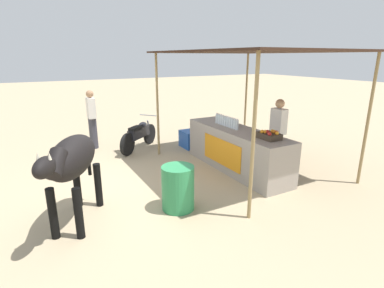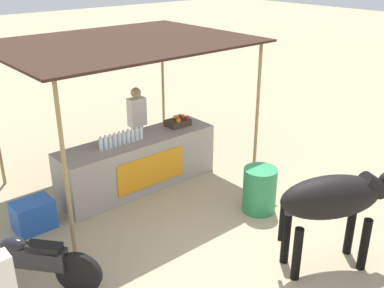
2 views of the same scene
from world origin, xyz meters
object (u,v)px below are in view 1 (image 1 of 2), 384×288
Objects in this scene: water_barrel at (178,188)px; cow at (72,161)px; vendor_behind_counter at (278,135)px; fruit_crate at (269,135)px; stall_counter at (236,149)px; cooler_box at (190,139)px; motorcycle_parked at (139,134)px; passerby_on_street at (92,119)px.

water_barrel is 1.75m from cow.
cow reaches higher than water_barrel.
vendor_behind_counter reaches higher than cow.
fruit_crate reaches higher than water_barrel.
cooler_box is (-2.06, -0.10, -0.24)m from stall_counter.
cow reaches higher than motorcycle_parked.
motorcycle_parked reaches higher than water_barrel.
cooler_box is 0.36× the size of passerby_on_street.
fruit_crate is 0.27× the size of vendor_behind_counter.
cow is (-0.29, -3.65, -0.00)m from fruit_crate.
cow is 3.99m from motorcycle_parked.
water_barrel is at bearing -9.14° from motorcycle_parked.
cow reaches higher than cooler_box.
stall_counter is 5.00× the size of cooler_box.
motorcycle_parked is (-3.29, 2.18, -0.60)m from cow.
vendor_behind_counter reaches higher than motorcycle_parked.
water_barrel is 0.54× the size of motorcycle_parked.
fruit_crate reaches higher than stall_counter.
stall_counter is 2.07m from cooler_box.
water_barrel is 4.41m from passerby_on_street.
vendor_behind_counter is 1.00× the size of passerby_on_street.
fruit_crate is at bearing 31.26° from passerby_on_street.
fruit_crate is 3.92m from motorcycle_parked.
stall_counter is at bearing -123.83° from vendor_behind_counter.
cow is (-0.36, -1.59, 0.65)m from water_barrel.
vendor_behind_counter reaches higher than cooler_box.
motorcycle_parked is at bearing -112.24° from cooler_box.
vendor_behind_counter is 1.15× the size of motorcycle_parked.
vendor_behind_counter is at bearing 35.06° from motorcycle_parked.
motorcycle_parked is 0.87× the size of passerby_on_street.
vendor_behind_counter is 0.93× the size of cow.
cow is at bearing -51.89° from cooler_box.
fruit_crate reaches higher than motorcycle_parked.
fruit_crate is 0.57× the size of water_barrel.
stall_counter is 3.89× the size of water_barrel.
motorcycle_parked is at bearing 146.52° from cow.
passerby_on_street reaches higher than cooler_box.
stall_counter is at bearing 2.71° from cooler_box.
passerby_on_street reaches higher than water_barrel.
motorcycle_parked is at bearing -157.58° from fruit_crate.
passerby_on_street is at bearing -139.07° from vendor_behind_counter.
stall_counter is at bearing 28.74° from motorcycle_parked.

